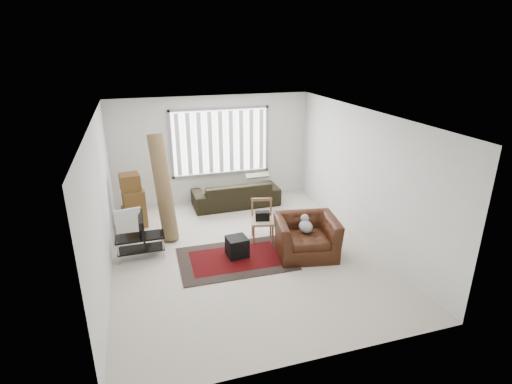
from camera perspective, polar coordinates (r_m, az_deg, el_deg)
The scene contains 11 objects.
room at distance 7.76m, azimuth -2.50°, elevation 4.58°, with size 6.00×6.02×2.71m.
persian_rug at distance 7.77m, azimuth -2.90°, elevation -9.48°, with size 2.18×1.48×0.02m.
tv_stand at distance 7.99m, azimuth -16.18°, elevation -6.87°, with size 0.90×0.41×0.45m.
tv at distance 7.84m, azimuth -16.43°, elevation -4.69°, with size 0.73×0.09×0.42m, color black.
subwoofer at distance 7.77m, azimuth -2.73°, elevation -7.78°, with size 0.38×0.38×0.38m, color black.
moving_boxes at distance 9.26m, azimuth -17.14°, elevation -1.43°, with size 0.56×0.53×1.22m.
white_flatpack at distance 8.74m, azimuth -17.68°, elevation -4.46°, with size 0.53×0.08×0.68m, color silver.
rolled_rug at distance 8.39m, azimuth -13.11°, elevation 0.62°, with size 0.33×0.33×2.20m, color brown.
sofa at distance 10.07m, azimuth -2.91°, elevation 0.32°, with size 2.16×0.93×0.83m, color black.
side_chair at distance 8.27m, azimuth 0.91°, elevation -3.84°, with size 0.55×0.55×0.86m.
armchair at distance 7.80m, azimuth 7.19°, elevation -5.95°, with size 1.32×1.19×0.86m.
Camera 1 is at (-1.82, -6.72, 3.90)m, focal length 28.00 mm.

